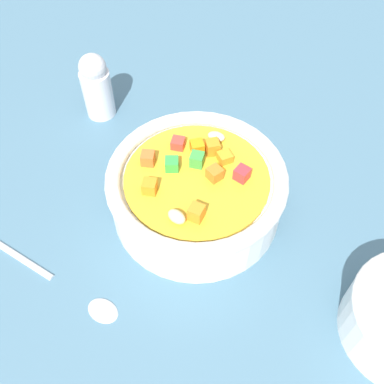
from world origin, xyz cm
name	(u,v)px	position (x,y,z in cm)	size (l,w,h in cm)	color
ground_plane	(192,214)	(0.00, 0.00, -1.00)	(140.00, 140.00, 2.00)	#42667A
soup_bowl_main	(192,190)	(-0.01, 0.00, 3.26)	(17.74, 17.74, 6.81)	white
spoon	(50,279)	(8.51, -13.26, 0.38)	(11.10, 17.29, 0.85)	silver
pepper_shaker	(93,86)	(-14.55, -12.00, 4.17)	(3.56, 3.56, 8.45)	silver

